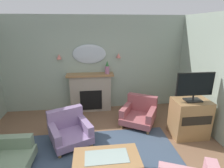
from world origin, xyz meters
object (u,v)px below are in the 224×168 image
armchair_by_coffee_table (139,112)px  armchair_in_corner (69,129)px  tv_flatscreen (195,86)px  wall_mirror (89,54)px  coffee_table (107,160)px  wall_sconce_right (119,56)px  tv_cabinet (189,118)px  wall_sconce_left (59,57)px  mantel_vase_centre (107,68)px  fireplace (91,93)px

armchair_by_coffee_table → armchair_in_corner: 1.86m
armchair_in_corner → tv_flatscreen: tv_flatscreen is taller
wall_mirror → coffee_table: (0.23, -2.80, -1.33)m
wall_sconce_right → armchair_by_coffee_table: wall_sconce_right is taller
tv_cabinet → coffee_table: bearing=-153.0°
wall_sconce_left → wall_sconce_right: bearing=0.0°
mantel_vase_centre → wall_sconce_left: size_ratio=2.71×
armchair_in_corner → coffee_table: bearing=-57.0°
coffee_table → tv_flatscreen: bearing=26.5°
coffee_table → armchair_by_coffee_table: 2.01m
wall_mirror → armchair_by_coffee_table: size_ratio=0.86×
fireplace → armchair_by_coffee_table: size_ratio=1.22×
fireplace → tv_flatscreen: bearing=-36.1°
wall_sconce_right → tv_flatscreen: size_ratio=0.17×
coffee_table → armchair_in_corner: (-0.73, 1.13, -0.08)m
armchair_by_coffee_table → tv_cabinet: 1.22m
wall_mirror → armchair_by_coffee_table: 2.17m
armchair_by_coffee_table → mantel_vase_centre: bearing=130.2°
fireplace → armchair_in_corner: size_ratio=1.27×
wall_sconce_right → armchair_by_coffee_table: bearing=-68.1°
wall_sconce_right → armchair_in_corner: wall_sconce_right is taller
wall_sconce_left → wall_mirror: bearing=3.4°
armchair_by_coffee_table → tv_flatscreen: tv_flatscreen is taller
wall_sconce_left → tv_cabinet: (3.11, -1.72, -1.21)m
fireplace → mantel_vase_centre: bearing=-3.2°
tv_flatscreen → coffee_table: bearing=-153.5°
wall_mirror → armchair_by_coffee_table: bearing=-40.4°
wall_sconce_left → tv_flatscreen: bearing=-29.3°
fireplace → wall_mirror: wall_mirror is taller
armchair_in_corner → wall_sconce_right: bearing=50.1°
armchair_by_coffee_table → wall_mirror: bearing=139.6°
fireplace → mantel_vase_centre: mantel_vase_centre is taller
wall_sconce_right → fireplace: bearing=-173.8°
wall_mirror → tv_flatscreen: bearing=-38.4°
fireplace → wall_sconce_right: wall_sconce_right is taller
fireplace → wall_mirror: size_ratio=1.42×
wall_mirror → tv_flatscreen: (2.26, -1.79, -0.46)m
wall_sconce_left → armchair_by_coffee_table: bearing=-25.8°
armchair_in_corner → wall_mirror: bearing=73.3°
mantel_vase_centre → wall_sconce_right: wall_sconce_right is taller
wall_sconce_right → armchair_by_coffee_table: (0.41, -1.02, -1.35)m
mantel_vase_centre → wall_sconce_left: (-1.35, 0.12, 0.33)m
wall_mirror → wall_sconce_right: (0.85, -0.05, -0.05)m
tv_cabinet → armchair_by_coffee_table: bearing=145.0°
wall_mirror → tv_flatscreen: wall_mirror is taller
armchair_by_coffee_table → tv_flatscreen: bearing=-35.8°
tv_cabinet → wall_sconce_left: bearing=151.0°
mantel_vase_centre → tv_flatscreen: size_ratio=0.45×
armchair_by_coffee_table → tv_flatscreen: size_ratio=1.33×
wall_sconce_left → fireplace: bearing=-6.2°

